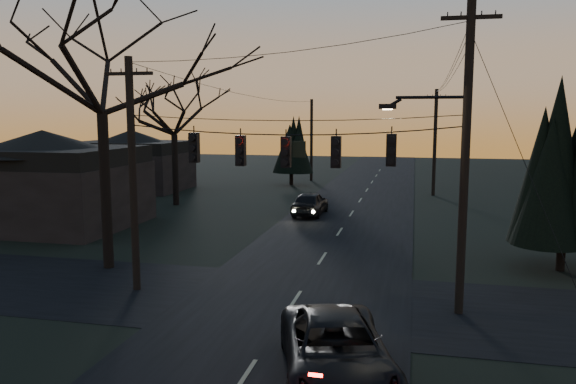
% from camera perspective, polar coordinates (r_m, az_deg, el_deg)
% --- Properties ---
extents(main_road, '(8.00, 120.00, 0.02)m').
position_cam_1_polar(main_road, '(29.44, 4.75, -4.84)').
color(main_road, black).
rests_on(main_road, ground).
extents(cross_road, '(60.00, 7.00, 0.02)m').
position_cam_1_polar(cross_road, '(19.94, 0.66, -11.01)').
color(cross_road, black).
rests_on(cross_road, ground).
extents(utility_pole_right, '(5.00, 0.30, 10.00)m').
position_cam_1_polar(utility_pole_right, '(19.61, 16.93, -11.71)').
color(utility_pole_right, black).
rests_on(utility_pole_right, ground).
extents(utility_pole_left, '(1.80, 0.30, 8.50)m').
position_cam_1_polar(utility_pole_left, '(21.93, -15.08, -9.55)').
color(utility_pole_left, black).
rests_on(utility_pole_left, ground).
extents(utility_pole_far_r, '(1.80, 0.30, 8.50)m').
position_cam_1_polar(utility_pole_far_r, '(46.93, 14.51, -0.34)').
color(utility_pole_far_r, black).
rests_on(utility_pole_far_r, ground).
extents(utility_pole_far_l, '(0.30, 0.30, 8.00)m').
position_cam_1_polar(utility_pole_far_l, '(55.73, 2.37, 1.16)').
color(utility_pole_far_l, black).
rests_on(utility_pole_far_l, ground).
extents(span_signal_assembly, '(11.50, 0.44, 1.56)m').
position_cam_1_polar(span_signal_assembly, '(18.96, -0.03, 4.27)').
color(span_signal_assembly, black).
rests_on(span_signal_assembly, ground).
extents(bare_tree_left, '(9.92, 9.92, 13.00)m').
position_cam_1_polar(bare_tree_left, '(24.60, -18.63, 13.60)').
color(bare_tree_left, black).
rests_on(bare_tree_left, ground).
extents(evergreen_right, '(3.87, 3.87, 7.69)m').
position_cam_1_polar(evergreen_right, '(25.55, 26.48, 2.49)').
color(evergreen_right, black).
rests_on(evergreen_right, ground).
extents(bare_tree_dist, '(6.17, 6.17, 10.15)m').
position_cam_1_polar(bare_tree_dist, '(40.97, -11.55, 8.55)').
color(bare_tree_dist, black).
rests_on(bare_tree_dist, ground).
extents(evergreen_dist, '(3.27, 3.27, 6.43)m').
position_cam_1_polar(evergreen_dist, '(52.12, 0.34, 4.90)').
color(evergreen_dist, black).
rests_on(evergreen_dist, ground).
extents(house_left_near, '(10.00, 8.00, 5.60)m').
position_cam_1_polar(house_left_near, '(35.52, -23.49, 1.27)').
color(house_left_near, black).
rests_on(house_left_near, ground).
extents(house_left_far, '(9.00, 7.00, 5.20)m').
position_cam_1_polar(house_left_far, '(50.64, -15.55, 3.17)').
color(house_left_far, black).
rests_on(house_left_far, ground).
extents(suv_near, '(3.91, 5.96, 1.52)m').
position_cam_1_polar(suv_near, '(14.16, 4.92, -15.86)').
color(suv_near, black).
rests_on(suv_near, ground).
extents(sedan_oncoming_a, '(1.97, 4.57, 1.54)m').
position_cam_1_polar(sedan_oncoming_a, '(36.41, 2.26, -1.17)').
color(sedan_oncoming_a, black).
rests_on(sedan_oncoming_a, ground).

